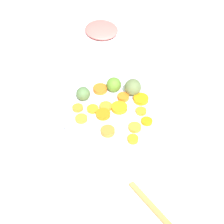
% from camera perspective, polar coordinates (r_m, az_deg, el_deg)
% --- Properties ---
extents(tabletop, '(2.40, 2.40, 0.02)m').
position_cam_1_polar(tabletop, '(0.85, -3.00, -5.07)').
color(tabletop, white).
rests_on(tabletop, ground).
extents(serving_bowl_carrots, '(0.23, 0.23, 0.08)m').
position_cam_1_polar(serving_bowl_carrots, '(0.82, 0.00, -2.52)').
color(serving_bowl_carrots, white).
rests_on(serving_bowl_carrots, tabletop).
extents(carrot_slice_0, '(0.04, 0.04, 0.01)m').
position_cam_1_polar(carrot_slice_0, '(0.83, 1.96, 2.60)').
color(carrot_slice_0, orange).
rests_on(carrot_slice_0, serving_bowl_carrots).
extents(carrot_slice_1, '(0.04, 0.04, 0.01)m').
position_cam_1_polar(carrot_slice_1, '(0.76, 3.98, -2.69)').
color(carrot_slice_1, orange).
rests_on(carrot_slice_1, serving_bowl_carrots).
extents(carrot_slice_2, '(0.04, 0.04, 0.01)m').
position_cam_1_polar(carrot_slice_2, '(0.80, -1.08, 0.97)').
color(carrot_slice_2, orange).
rests_on(carrot_slice_2, serving_bowl_carrots).
extents(carrot_slice_3, '(0.03, 0.03, 0.01)m').
position_cam_1_polar(carrot_slice_3, '(0.78, -5.38, -1.16)').
color(carrot_slice_3, orange).
rests_on(carrot_slice_3, serving_bowl_carrots).
extents(carrot_slice_4, '(0.03, 0.03, 0.01)m').
position_cam_1_polar(carrot_slice_4, '(0.80, -3.22, 0.56)').
color(carrot_slice_4, orange).
rests_on(carrot_slice_4, serving_bowl_carrots).
extents(carrot_slice_5, '(0.03, 0.03, 0.01)m').
position_cam_1_polar(carrot_slice_5, '(0.80, -6.00, 0.71)').
color(carrot_slice_5, orange).
rests_on(carrot_slice_5, serving_bowl_carrots).
extents(carrot_slice_6, '(0.04, 0.04, 0.01)m').
position_cam_1_polar(carrot_slice_6, '(0.80, 1.27, 0.76)').
color(carrot_slice_6, orange).
rests_on(carrot_slice_6, serving_bowl_carrots).
extents(carrot_slice_7, '(0.04, 0.04, 0.01)m').
position_cam_1_polar(carrot_slice_7, '(0.77, 6.08, -1.62)').
color(carrot_slice_7, orange).
rests_on(carrot_slice_7, serving_bowl_carrots).
extents(carrot_slice_8, '(0.03, 0.03, 0.01)m').
position_cam_1_polar(carrot_slice_8, '(0.73, 3.66, -4.74)').
color(carrot_slice_8, orange).
rests_on(carrot_slice_8, serving_bowl_carrots).
extents(carrot_slice_9, '(0.04, 0.04, 0.01)m').
position_cam_1_polar(carrot_slice_9, '(0.74, -0.75, -3.35)').
color(carrot_slice_9, orange).
rests_on(carrot_slice_9, serving_bowl_carrots).
extents(carrot_slice_10, '(0.05, 0.05, 0.01)m').
position_cam_1_polar(carrot_slice_10, '(0.78, -1.54, -0.52)').
color(carrot_slice_10, orange).
rests_on(carrot_slice_10, serving_bowl_carrots).
extents(carrot_slice_11, '(0.05, 0.05, 0.01)m').
position_cam_1_polar(carrot_slice_11, '(0.85, -2.08, 4.03)').
color(carrot_slice_11, orange).
rests_on(carrot_slice_11, serving_bowl_carrots).
extents(carrot_slice_12, '(0.04, 0.04, 0.01)m').
position_cam_1_polar(carrot_slice_12, '(0.79, 5.09, 0.13)').
color(carrot_slice_12, orange).
rests_on(carrot_slice_12, serving_bowl_carrots).
extents(carrot_slice_13, '(0.05, 0.05, 0.01)m').
position_cam_1_polar(carrot_slice_13, '(0.82, 5.06, 2.26)').
color(carrot_slice_13, orange).
rests_on(carrot_slice_13, serving_bowl_carrots).
extents(brussels_sprout_0, '(0.04, 0.04, 0.04)m').
position_cam_1_polar(brussels_sprout_0, '(0.83, 3.65, 4.33)').
color(brussels_sprout_0, '#5B6C3E').
rests_on(brussels_sprout_0, serving_bowl_carrots).
extents(brussels_sprout_1, '(0.04, 0.04, 0.04)m').
position_cam_1_polar(brussels_sprout_1, '(0.84, 0.32, 4.79)').
color(brussels_sprout_1, '#558227').
rests_on(brussels_sprout_1, serving_bowl_carrots).
extents(brussels_sprout_2, '(0.04, 0.04, 0.04)m').
position_cam_1_polar(brussels_sprout_2, '(0.82, -5.06, 3.18)').
color(brussels_sprout_2, '#4F703E').
rests_on(brussels_sprout_2, serving_bowl_carrots).
extents(ham_plate, '(0.26, 0.26, 0.01)m').
position_cam_1_polar(ham_plate, '(1.24, -1.54, 13.99)').
color(ham_plate, white).
rests_on(ham_plate, tabletop).
extents(ham_slice_main, '(0.15, 0.14, 0.03)m').
position_cam_1_polar(ham_slice_main, '(1.21, -1.84, 14.17)').
color(ham_slice_main, '#D16861').
rests_on(ham_slice_main, ham_plate).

